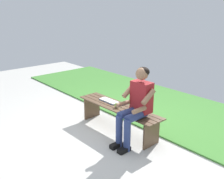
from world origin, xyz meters
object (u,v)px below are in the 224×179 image
bench_near (118,112)px  book_open (109,101)px  person_seated (136,103)px  apple (117,105)px

bench_near → book_open: size_ratio=4.33×
person_seated → book_open: person_seated is taller
bench_near → person_seated: person_seated is taller
apple → book_open: (0.32, -0.09, -0.03)m
book_open → apple: bearing=163.2°
bench_near → person_seated: size_ratio=1.42×
bench_near → apple: (-0.02, 0.05, 0.15)m
person_seated → apple: (0.51, -0.05, -0.19)m
person_seated → apple: bearing=-5.8°
apple → book_open: apple is taller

